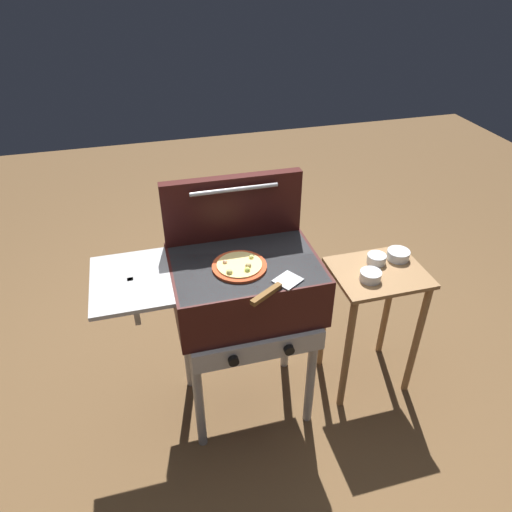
{
  "coord_description": "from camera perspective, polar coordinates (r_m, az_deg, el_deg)",
  "views": [
    {
      "loc": [
        -0.39,
        -1.62,
        2.06
      ],
      "look_at": [
        0.05,
        0.0,
        0.92
      ],
      "focal_mm": 33.24,
      "sensor_mm": 36.0,
      "label": 1
    }
  ],
  "objects": [
    {
      "name": "topping_bowl_near",
      "position": [
        2.38,
        14.28,
        -0.37
      ],
      "size": [
        0.09,
        0.09,
        0.04
      ],
      "color": "silver",
      "rests_on": "prep_table"
    },
    {
      "name": "spatula",
      "position": [
        1.87,
        2.36,
        -3.89
      ],
      "size": [
        0.25,
        0.19,
        0.02
      ],
      "color": "#B7BABF",
      "rests_on": "grill"
    },
    {
      "name": "topping_bowl_middle",
      "position": [
        2.44,
        16.73,
        0.11
      ],
      "size": [
        0.11,
        0.11,
        0.04
      ],
      "color": "silver",
      "rests_on": "prep_table"
    },
    {
      "name": "grill",
      "position": [
        2.11,
        -1.66,
        -4.01
      ],
      "size": [
        0.96,
        0.53,
        0.9
      ],
      "color": "#38110F",
      "rests_on": "ground_plane"
    },
    {
      "name": "ground_plane",
      "position": [
        2.64,
        -1.09,
        -16.9
      ],
      "size": [
        8.0,
        8.0,
        0.0
      ],
      "primitive_type": "plane",
      "color": "brown"
    },
    {
      "name": "pizza_cheese",
      "position": [
        1.98,
        -2.0,
        -1.21
      ],
      "size": [
        0.23,
        0.23,
        0.04
      ],
      "color": "#C64723",
      "rests_on": "grill"
    },
    {
      "name": "topping_bowl_far",
      "position": [
        2.26,
        13.61,
        -2.36
      ],
      "size": [
        0.1,
        0.1,
        0.04
      ],
      "color": "silver",
      "rests_on": "prep_table"
    },
    {
      "name": "grill_lid_open",
      "position": [
        2.13,
        -2.82,
        5.88
      ],
      "size": [
        0.63,
        0.08,
        0.3
      ],
      "color": "#38110F",
      "rests_on": "grill"
    },
    {
      "name": "prep_table",
      "position": [
        2.46,
        13.9,
        -5.61
      ],
      "size": [
        0.44,
        0.36,
        0.73
      ],
      "color": "olive",
      "rests_on": "ground_plane"
    }
  ]
}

